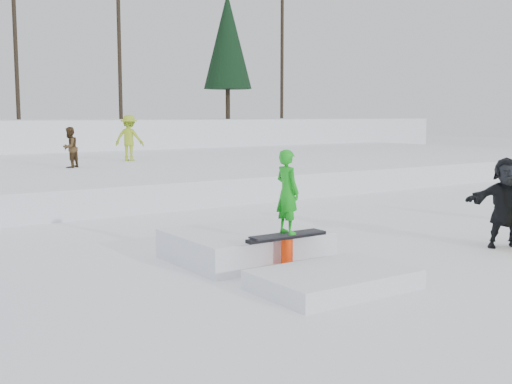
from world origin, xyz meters
TOP-DOWN VIEW (x-y plane):
  - ground at (0.00, 0.00)m, footprint 120.00×120.00m
  - snow_midrise at (0.00, 16.00)m, footprint 50.00×18.00m
  - treeline at (6.18, 28.28)m, footprint 40.24×4.22m
  - walker_olive at (0.48, 13.74)m, footprint 0.90×0.87m
  - walker_ygreen at (3.65, 15.83)m, footprint 1.36×1.34m
  - spectator_dark at (4.50, -1.12)m, footprint 1.68×1.47m
  - jib_rail_feature at (-0.46, 0.24)m, footprint 2.60×4.40m

SIDE VIEW (x-z plane):
  - ground at x=0.00m, z-range 0.00..0.00m
  - jib_rail_feature at x=-0.46m, z-range -0.75..1.36m
  - snow_midrise at x=0.00m, z-range 0.00..0.80m
  - spectator_dark at x=4.50m, z-range 0.00..1.84m
  - walker_olive at x=0.48m, z-range 0.80..2.26m
  - walker_ygreen at x=3.65m, z-range 0.80..2.68m
  - treeline at x=6.18m, z-range 2.20..12.70m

